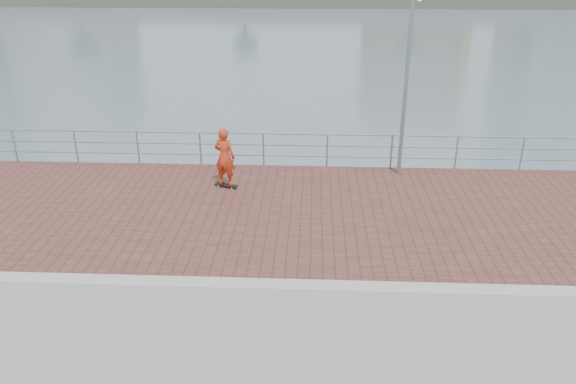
{
  "coord_description": "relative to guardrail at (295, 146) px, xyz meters",
  "views": [
    {
      "loc": [
        0.56,
        -10.03,
        6.65
      ],
      "look_at": [
        0.0,
        2.0,
        1.3
      ],
      "focal_mm": 35.0,
      "sensor_mm": 36.0,
      "label": 1
    }
  ],
  "objects": [
    {
      "name": "skateboard",
      "position": [
        -1.99,
        -1.84,
        -0.61
      ],
      "size": [
        0.72,
        0.39,
        0.08
      ],
      "rotation": [
        0.0,
        0.0,
        -0.32
      ],
      "color": "black",
      "rests_on": "brick_lane"
    },
    {
      "name": "brick_lane",
      "position": [
        -0.0,
        -3.4,
        -0.68
      ],
      "size": [
        40.0,
        6.8,
        0.02
      ],
      "primitive_type": "cube",
      "color": "brown",
      "rests_on": "seawall"
    },
    {
      "name": "water",
      "position": [
        -0.0,
        -7.0,
        -2.69
      ],
      "size": [
        400.0,
        400.0,
        0.0
      ],
      "primitive_type": "plane",
      "color": "slate",
      "rests_on": "ground"
    },
    {
      "name": "guardrail",
      "position": [
        0.0,
        0.0,
        0.0
      ],
      "size": [
        39.06,
        0.06,
        1.13
      ],
      "color": "#8C9EA8",
      "rests_on": "brick_lane"
    },
    {
      "name": "skateboarder",
      "position": [
        -1.99,
        -1.84,
        0.28
      ],
      "size": [
        0.73,
        0.6,
        1.74
      ],
      "primitive_type": "imported",
      "rotation": [
        0.0,
        0.0,
        2.82
      ],
      "color": "red",
      "rests_on": "skateboard"
    },
    {
      "name": "street_lamp",
      "position": [
        3.28,
        -0.94,
        3.56
      ],
      "size": [
        0.44,
        1.27,
        5.98
      ],
      "color": "gray",
      "rests_on": "brick_lane"
    },
    {
      "name": "curb",
      "position": [
        -0.0,
        -7.0,
        -0.66
      ],
      "size": [
        40.0,
        0.4,
        0.06
      ],
      "primitive_type": "cube",
      "color": "#B7B5AD",
      "rests_on": "seawall"
    }
  ]
}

